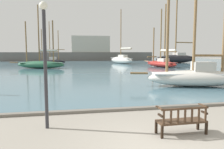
{
  "coord_description": "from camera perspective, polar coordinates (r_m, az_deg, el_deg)",
  "views": [
    {
      "loc": [
        -2.52,
        -5.56,
        2.65
      ],
      "look_at": [
        0.49,
        10.0,
        1.0
      ],
      "focal_mm": 35.0,
      "sensor_mm": 36.0,
      "label": 1
    }
  ],
  "objects": [
    {
      "name": "sailboat_centre_channel",
      "position": [
        17.4,
        21.06,
        -0.26
      ],
      "size": [
        8.42,
        3.65,
        7.83
      ],
      "color": "silver",
      "rests_on": "harbor_water"
    },
    {
      "name": "harbor_water",
      "position": [
        49.69,
        -8.04,
        2.88
      ],
      "size": [
        100.0,
        80.0,
        0.08
      ],
      "primitive_type": "cube",
      "color": "slate",
      "rests_on": "ground"
    },
    {
      "name": "sailboat_far_port",
      "position": [
        47.53,
        -15.65,
        3.51
      ],
      "size": [
        6.26,
        2.85,
        8.8
      ],
      "color": "black",
      "rests_on": "harbor_water"
    },
    {
      "name": "park_bench",
      "position": [
        7.5,
        17.78,
        -11.25
      ],
      "size": [
        1.61,
        0.55,
        0.92
      ],
      "color": "black",
      "rests_on": "ground"
    },
    {
      "name": "ground_plane",
      "position": [
        6.65,
        12.92,
        -17.7
      ],
      "size": [
        160.0,
        160.0,
        0.0
      ],
      "primitive_type": "plane",
      "color": "gray"
    },
    {
      "name": "sailboat_distant_harbor",
      "position": [
        52.32,
        16.44,
        4.29
      ],
      "size": [
        13.67,
        6.0,
        16.78
      ],
      "color": "black",
      "rests_on": "harbor_water"
    },
    {
      "name": "sailboat_outer_starboard",
      "position": [
        37.96,
        12.73,
        3.11
      ],
      "size": [
        3.89,
        8.74,
        9.68
      ],
      "color": "maroon",
      "rests_on": "harbor_water"
    },
    {
      "name": "quay_edge_kerb",
      "position": [
        10.08,
        3.95,
        -8.97
      ],
      "size": [
        40.0,
        0.3,
        0.12
      ],
      "primitive_type": "cube",
      "color": "slate",
      "rests_on": "ground"
    },
    {
      "name": "sailboat_mid_port",
      "position": [
        35.78,
        -18.09,
        2.82
      ],
      "size": [
        8.81,
        4.1,
        9.7
      ],
      "color": "#2D6647",
      "rests_on": "harbor_water"
    },
    {
      "name": "far_breakwater",
      "position": [
        64.34,
        -7.85,
        5.57
      ],
      "size": [
        44.24,
        2.4,
        7.24
      ],
      "color": "#66605B",
      "rests_on": "ground"
    },
    {
      "name": "lamp_post",
      "position": [
        7.72,
        -17.12,
        5.35
      ],
      "size": [
        0.28,
        0.28,
        4.31
      ],
      "color": "#2D2D33",
      "rests_on": "ground"
    },
    {
      "name": "sailboat_nearest_starboard",
      "position": [
        48.22,
        2.47,
        4.02
      ],
      "size": [
        4.44,
        8.13,
        11.76
      ],
      "color": "silver",
      "rests_on": "harbor_water"
    }
  ]
}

